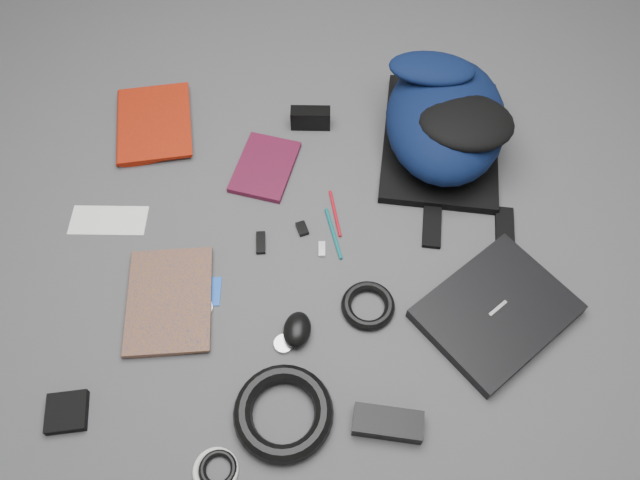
{
  "coord_description": "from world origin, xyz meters",
  "views": [
    {
      "loc": [
        -0.12,
        -0.78,
        1.3
      ],
      "look_at": [
        0.0,
        0.0,
        0.02
      ],
      "focal_mm": 35.0,
      "sensor_mm": 36.0,
      "label": 1
    }
  ],
  "objects": [
    {
      "name": "textbook_red",
      "position": [
        -0.49,
        0.44,
        0.01
      ],
      "size": [
        0.2,
        0.27,
        0.03
      ],
      "primitive_type": "imported",
      "rotation": [
        0.0,
        0.0,
        -0.0
      ],
      "color": "maroon",
      "rests_on": "ground"
    },
    {
      "name": "usb_black",
      "position": [
        -0.14,
        0.02,
        0.01
      ],
      "size": [
        0.03,
        0.06,
        0.01
      ],
      "primitive_type": "cube",
      "rotation": [
        0.0,
        0.0,
        -0.1
      ],
      "color": "black",
      "rests_on": "ground"
    },
    {
      "name": "ground",
      "position": [
        0.0,
        0.0,
        0.0
      ],
      "size": [
        4.0,
        4.0,
        0.0
      ],
      "primitive_type": "plane",
      "color": "#4F4F51",
      "rests_on": "ground"
    },
    {
      "name": "laptop",
      "position": [
        0.36,
        -0.25,
        0.02
      ],
      "size": [
        0.4,
        0.38,
        0.03
      ],
      "primitive_type": "cube",
      "rotation": [
        0.0,
        0.0,
        0.53
      ],
      "color": "black",
      "rests_on": "ground"
    },
    {
      "name": "headphone_right",
      "position": [
        -0.12,
        -0.25,
        0.01
      ],
      "size": [
        0.05,
        0.05,
        0.01
      ],
      "primitive_type": "cylinder",
      "rotation": [
        0.0,
        0.0,
        0.06
      ],
      "color": "#BDBCBF",
      "rests_on": "ground"
    },
    {
      "name": "comic_book",
      "position": [
        -0.46,
        -0.09,
        0.01
      ],
      "size": [
        0.22,
        0.28,
        0.02
      ],
      "primitive_type": "imported",
      "rotation": [
        0.0,
        0.0,
        -0.09
      ],
      "color": "#C66A0E",
      "rests_on": "ground"
    },
    {
      "name": "headphone_left",
      "position": [
        -0.29,
        -0.13,
        0.01
      ],
      "size": [
        0.07,
        0.07,
        0.01
      ],
      "primitive_type": "cylinder",
      "rotation": [
        0.0,
        0.0,
        -0.4
      ],
      "color": "#AAAAAC",
      "rests_on": "ground"
    },
    {
      "name": "pen_teal",
      "position": [
        0.04,
        0.02,
        0.0
      ],
      "size": [
        0.02,
        0.15,
        0.01
      ],
      "primitive_type": "cylinder",
      "rotation": [
        1.57,
        0.0,
        0.08
      ],
      "color": "#0B6366",
      "rests_on": "ground"
    },
    {
      "name": "white_cable_coil",
      "position": [
        -0.29,
        -0.49,
        0.01
      ],
      "size": [
        0.12,
        0.12,
        0.01
      ],
      "primitive_type": "torus",
      "rotation": [
        0.0,
        0.0,
        0.37
      ],
      "color": "silver",
      "rests_on": "ground"
    },
    {
      "name": "power_cord_coil",
      "position": [
        -0.14,
        -0.4,
        0.02
      ],
      "size": [
        0.27,
        0.27,
        0.04
      ],
      "primitive_type": "torus",
      "rotation": [
        0.0,
        0.0,
        -0.36
      ],
      "color": "black",
      "rests_on": "ground"
    },
    {
      "name": "usb_silver",
      "position": [
        0.0,
        -0.02,
        0.0
      ],
      "size": [
        0.02,
        0.04,
        0.01
      ],
      "primitive_type": "cube",
      "rotation": [
        0.0,
        0.0,
        -0.15
      ],
      "color": "silver",
      "rests_on": "ground"
    },
    {
      "name": "sticker_disc",
      "position": [
        -0.12,
        0.29,
        0.0
      ],
      "size": [
        0.07,
        0.07,
        0.0
      ],
      "primitive_type": "cylinder",
      "rotation": [
        0.0,
        0.0,
        -0.01
      ],
      "color": "white",
      "rests_on": "ground"
    },
    {
      "name": "dvd_case",
      "position": [
        -0.11,
        0.25,
        0.01
      ],
      "size": [
        0.21,
        0.24,
        0.02
      ],
      "primitive_type": "cube",
      "rotation": [
        0.0,
        0.0,
        -0.42
      ],
      "color": "#3F0C1E",
      "rests_on": "ground"
    },
    {
      "name": "compact_camera",
      "position": [
        0.03,
        0.38,
        0.03
      ],
      "size": [
        0.11,
        0.06,
        0.06
      ],
      "primitive_type": "cube",
      "rotation": [
        0.0,
        0.0,
        -0.17
      ],
      "color": "black",
      "rests_on": "ground"
    },
    {
      "name": "power_brick",
      "position": [
        0.07,
        -0.46,
        0.02
      ],
      "size": [
        0.15,
        0.1,
        0.04
      ],
      "primitive_type": "cube",
      "rotation": [
        0.0,
        0.0,
        -0.29
      ],
      "color": "black",
      "rests_on": "ground"
    },
    {
      "name": "id_badge",
      "position": [
        -0.27,
        -0.09,
        0.0
      ],
      "size": [
        0.06,
        0.08,
        0.0
      ],
      "primitive_type": "cube",
      "rotation": [
        0.0,
        0.0,
        -0.15
      ],
      "color": "blue",
      "rests_on": "ground"
    },
    {
      "name": "pouch",
      "position": [
        -0.58,
        -0.33,
        0.01
      ],
      "size": [
        0.09,
        0.09,
        0.02
      ],
      "primitive_type": "cube",
      "rotation": [
        0.0,
        0.0,
        -0.03
      ],
      "color": "black",
      "rests_on": "ground"
    },
    {
      "name": "key_fob",
      "position": [
        -0.04,
        0.05,
        0.01
      ],
      "size": [
        0.03,
        0.04,
        0.01
      ],
      "primitive_type": "cube",
      "rotation": [
        0.0,
        0.0,
        0.18
      ],
      "color": "black",
      "rests_on": "ground"
    },
    {
      "name": "mouse",
      "position": [
        -0.09,
        -0.22,
        0.02
      ],
      "size": [
        0.08,
        0.1,
        0.05
      ],
      "primitive_type": "ellipsoid",
      "rotation": [
        0.0,
        0.0,
        -0.3
      ],
      "color": "black",
      "rests_on": "ground"
    },
    {
      "name": "envelope",
      "position": [
        -0.51,
        0.15,
        0.0
      ],
      "size": [
        0.2,
        0.12,
        0.0
      ],
      "primitive_type": "cube",
      "rotation": [
        0.0,
        0.0,
        -0.17
      ],
      "color": "white",
      "rests_on": "ground"
    },
    {
      "name": "earbud_coil",
      "position": [
        -0.28,
        -0.49,
        0.01
      ],
      "size": [
        0.08,
        0.08,
        0.01
      ],
      "primitive_type": "torus",
      "rotation": [
        0.0,
        0.0,
        -0.07
      ],
      "color": "black",
      "rests_on": "ground"
    },
    {
      "name": "cable_coil",
      "position": [
        0.08,
        -0.19,
        0.01
      ],
      "size": [
        0.13,
        0.13,
        0.02
      ],
      "primitive_type": "torus",
      "rotation": [
        0.0,
        0.0,
        -0.09
      ],
      "color": "black",
      "rests_on": "ground"
    },
    {
      "name": "pen_red",
      "position": [
        0.05,
        0.08,
        0.0
      ],
      "size": [
        0.01,
        0.14,
        0.01
      ],
      "primitive_type": "cylinder",
      "rotation": [
        1.57,
        0.0,
        0.02
      ],
      "color": "red",
      "rests_on": "ground"
    },
    {
      "name": "backpack",
      "position": [
        0.37,
        0.27,
        0.1
      ],
      "size": [
        0.45,
        0.55,
        0.2
      ],
      "primitive_type": null,
      "rotation": [
        0.0,
        0.0,
        -0.28
      ],
      "color": "black",
      "rests_on": "ground"
    }
  ]
}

